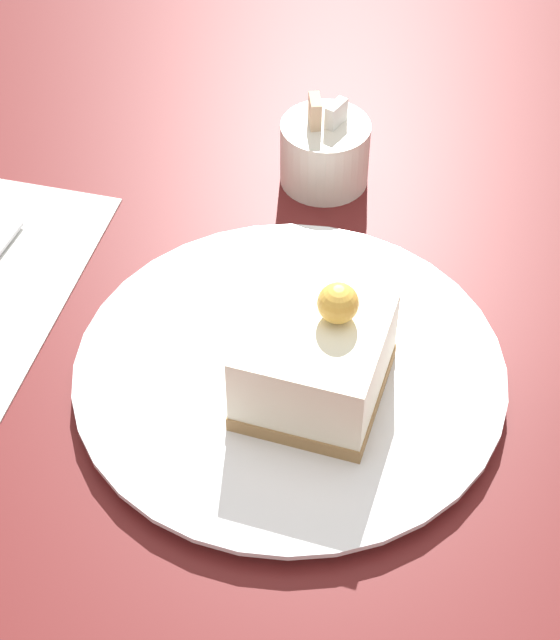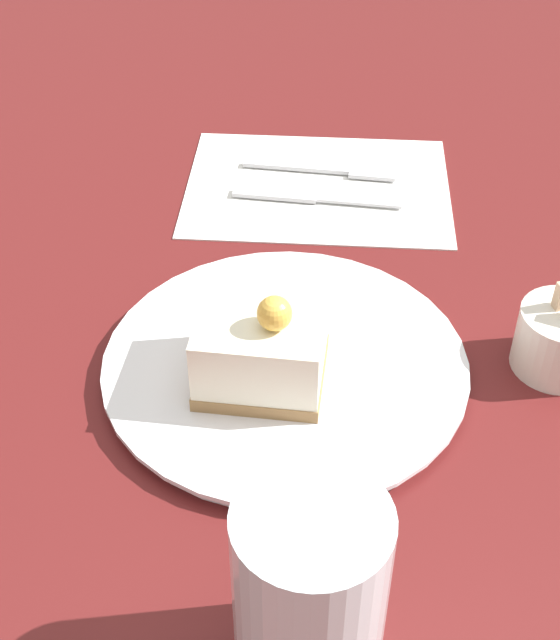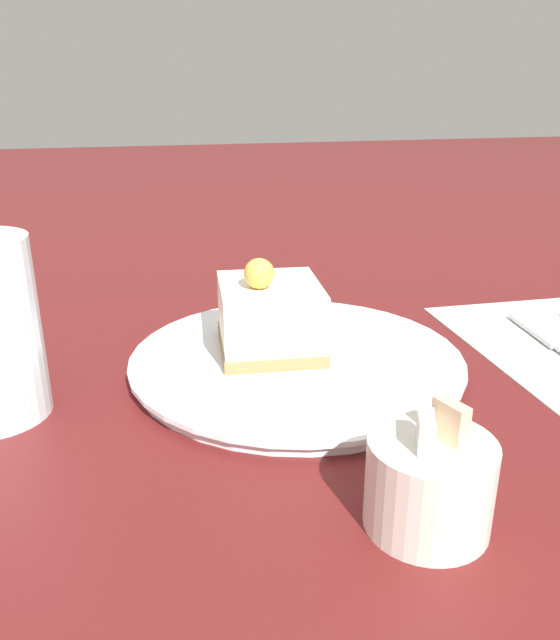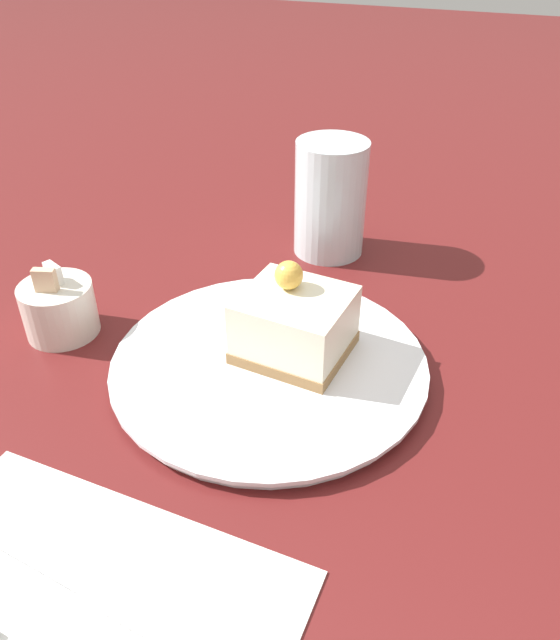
# 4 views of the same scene
# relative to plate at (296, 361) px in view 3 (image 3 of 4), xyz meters

# --- Properties ---
(ground_plane) EXTENTS (4.00, 4.00, 0.00)m
(ground_plane) POSITION_rel_plate_xyz_m (0.03, -0.02, -0.01)
(ground_plane) COLOR #5B1919
(plate) EXTENTS (0.27, 0.27, 0.01)m
(plate) POSITION_rel_plate_xyz_m (0.00, 0.00, 0.00)
(plate) COLOR white
(plate) RESTS_ON ground_plane
(cake_slice) EXTENTS (0.09, 0.10, 0.08)m
(cake_slice) POSITION_rel_plate_xyz_m (0.02, -0.02, 0.04)
(cake_slice) COLOR #9E7547
(cake_slice) RESTS_ON plate
(knife) EXTENTS (0.03, 0.16, 0.00)m
(knife) POSITION_rel_plate_xyz_m (-0.24, 0.01, -0.00)
(knife) COLOR silver
(knife) RESTS_ON napkin
(sugar_bowl) EXTENTS (0.07, 0.07, 0.07)m
(sugar_bowl) POSITION_rel_plate_xyz_m (-0.02, 0.21, 0.02)
(sugar_bowl) COLOR silver
(sugar_bowl) RESTS_ON ground_plane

